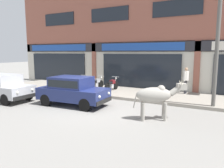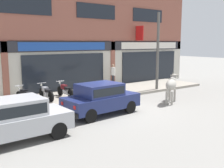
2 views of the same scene
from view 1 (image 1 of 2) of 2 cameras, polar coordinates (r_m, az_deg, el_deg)
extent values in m
plane|color=gray|center=(10.72, -4.94, -6.19)|extent=(90.00, 90.00, 0.00)
cube|color=gray|center=(14.13, 4.26, -2.30)|extent=(19.00, 3.64, 0.16)
cube|color=#8E5142|center=(16.13, 7.85, 19.68)|extent=(23.00, 0.55, 6.33)
cube|color=beige|center=(15.84, 7.55, 4.71)|extent=(23.00, 0.55, 3.40)
cube|color=#28282D|center=(15.53, 7.21, 9.63)|extent=(22.08, 0.08, 0.64)
cube|color=black|center=(19.78, -14.00, 4.23)|extent=(5.83, 0.10, 2.40)
cube|color=#1E479E|center=(19.72, -14.21, 9.16)|extent=(6.13, 0.05, 0.52)
cube|color=#8E5142|center=(17.38, -4.68, 5.07)|extent=(0.36, 0.12, 3.40)
cube|color=black|center=(15.57, 7.08, 3.37)|extent=(5.83, 0.10, 2.40)
cube|color=#1E479E|center=(15.50, 7.17, 9.63)|extent=(6.13, 0.05, 0.52)
cube|color=#8E5142|center=(14.57, 21.27, 3.90)|extent=(0.36, 0.12, 3.40)
cube|color=black|center=(19.71, -13.65, 16.11)|extent=(3.13, 0.06, 1.00)
cube|color=black|center=(16.83, -0.73, 17.72)|extent=(3.13, 0.06, 1.00)
cube|color=black|center=(15.03, 16.53, 18.52)|extent=(3.13, 0.06, 1.00)
ellipsoid|color=#9E998E|center=(8.73, 10.89, -2.80)|extent=(1.47, 1.17, 0.60)
sphere|color=#9E998E|center=(8.76, 12.72, -1.33)|extent=(0.32, 0.32, 0.32)
cylinder|color=#9E998E|center=(9.12, 13.26, -6.66)|extent=(0.12, 0.12, 0.72)
cylinder|color=#9E998E|center=(8.85, 13.74, -7.13)|extent=(0.12, 0.12, 0.72)
cylinder|color=#9E998E|center=(8.94, 7.84, -6.82)|extent=(0.12, 0.12, 0.72)
cylinder|color=#9E998E|center=(8.66, 8.15, -7.31)|extent=(0.12, 0.12, 0.72)
cylinder|color=#9E998E|center=(8.92, 16.07, -1.77)|extent=(0.52, 0.45, 0.43)
cube|color=#9E998E|center=(8.98, 17.70, -0.67)|extent=(0.42, 0.37, 0.26)
cube|color=slate|center=(9.04, 18.76, -0.91)|extent=(0.20, 0.21, 0.14)
cone|color=beige|center=(9.03, 17.30, 0.55)|extent=(0.13, 0.11, 0.19)
cone|color=beige|center=(8.84, 17.72, 0.37)|extent=(0.13, 0.11, 0.19)
cube|color=#9E998E|center=(9.09, 16.90, -0.15)|extent=(0.11, 0.14, 0.10)
cube|color=#9E998E|center=(8.79, 17.56, -0.45)|extent=(0.11, 0.14, 0.10)
cylinder|color=#9E998E|center=(8.65, 6.05, -4.29)|extent=(0.16, 0.12, 0.60)
cylinder|color=black|center=(11.28, -3.15, -3.87)|extent=(0.61, 0.22, 0.60)
cylinder|color=black|center=(10.07, -7.05, -5.42)|extent=(0.61, 0.22, 0.60)
cylinder|color=black|center=(12.52, -12.48, -2.84)|extent=(0.61, 0.22, 0.60)
cylinder|color=black|center=(11.44, -16.88, -4.06)|extent=(0.61, 0.22, 0.60)
cube|color=navy|center=(11.22, -10.10, -2.50)|extent=(3.61, 1.85, 0.60)
cube|color=navy|center=(11.18, -10.60, 0.47)|extent=(2.00, 1.57, 0.56)
cube|color=black|center=(11.18, -10.60, 0.47)|extent=(1.85, 1.58, 0.35)
cube|color=black|center=(10.38, -2.22, -4.50)|extent=(0.23, 1.52, 0.20)
cube|color=black|center=(12.33, -16.67, -2.79)|extent=(0.23, 1.52, 0.20)
sphere|color=silver|center=(10.72, -0.90, -2.43)|extent=(0.14, 0.14, 0.14)
sphere|color=silver|center=(9.89, -3.35, -3.37)|extent=(0.14, 0.14, 0.14)
cube|color=red|center=(12.65, -15.32, -0.98)|extent=(0.04, 0.16, 0.14)
cube|color=red|center=(11.93, -18.41, -1.67)|extent=(0.04, 0.16, 0.14)
cylinder|color=black|center=(13.17, -21.04, -2.65)|extent=(0.61, 0.20, 0.60)
cylinder|color=black|center=(12.28, -26.05, -3.71)|extent=(0.61, 0.20, 0.60)
cylinder|color=black|center=(14.95, -26.92, -1.75)|extent=(0.61, 0.20, 0.60)
cube|color=#B2B5BA|center=(13.56, -26.61, -1.39)|extent=(3.55, 1.72, 0.60)
cube|color=#B2B5BA|center=(13.57, -27.02, 1.06)|extent=(1.95, 1.50, 0.56)
cube|color=black|center=(13.57, -27.02, 1.06)|extent=(1.80, 1.52, 0.35)
cube|color=black|center=(12.26, -21.76, -3.10)|extent=(0.17, 1.52, 0.20)
sphere|color=silver|center=(12.49, -20.08, -1.40)|extent=(0.14, 0.14, 0.14)
sphere|color=silver|center=(11.88, -23.48, -2.07)|extent=(0.14, 0.14, 0.14)
cylinder|color=black|center=(16.03, -7.20, 0.24)|extent=(0.22, 0.57, 0.56)
cylinder|color=black|center=(14.91, -9.14, -0.41)|extent=(0.22, 0.57, 0.56)
cube|color=#B2B5BA|center=(15.45, -8.17, 0.06)|extent=(0.26, 0.36, 0.24)
cube|color=black|center=(15.56, -7.94, 1.09)|extent=(0.32, 0.44, 0.24)
cube|color=black|center=(15.20, -8.57, 0.83)|extent=(0.33, 0.56, 0.12)
cylinder|color=#B2B5BA|center=(15.94, -7.31, 1.28)|extent=(0.10, 0.27, 0.59)
cylinder|color=#B2B5BA|center=(15.95, -7.27, 2.29)|extent=(0.51, 0.14, 0.03)
sphere|color=silver|center=(16.01, -7.17, 1.89)|extent=(0.12, 0.12, 0.12)
cylinder|color=#B2B5BA|center=(15.18, -9.11, -0.41)|extent=(0.16, 0.48, 0.06)
cylinder|color=black|center=(15.43, -2.94, -0.02)|extent=(0.11, 0.56, 0.56)
cylinder|color=black|center=(14.39, -5.55, -0.66)|extent=(0.11, 0.56, 0.56)
cube|color=#B2B5BA|center=(14.88, -4.25, -0.19)|extent=(0.20, 0.32, 0.24)
cube|color=#A8AAB2|center=(14.98, -3.92, 0.87)|extent=(0.24, 0.40, 0.24)
cube|color=black|center=(14.65, -4.76, 0.62)|extent=(0.23, 0.52, 0.12)
cylinder|color=#B2B5BA|center=(15.33, -3.07, 1.06)|extent=(0.04, 0.27, 0.59)
cylinder|color=#B2B5BA|center=(15.33, -3.00, 2.11)|extent=(0.52, 0.04, 0.03)
sphere|color=silver|center=(15.40, -2.88, 1.69)|extent=(0.12, 0.12, 0.12)
cylinder|color=#B2B5BA|center=(14.66, -5.37, -0.65)|extent=(0.07, 0.48, 0.06)
cylinder|color=black|center=(14.89, 0.96, -0.32)|extent=(0.13, 0.56, 0.56)
cylinder|color=black|center=(13.79, -1.28, -1.02)|extent=(0.13, 0.56, 0.56)
cube|color=#B2B5BA|center=(14.32, -0.16, -0.51)|extent=(0.22, 0.33, 0.24)
cube|color=maroon|center=(14.42, 0.13, 0.60)|extent=(0.26, 0.41, 0.24)
cube|color=black|center=(14.07, -0.59, 0.33)|extent=(0.24, 0.53, 0.12)
cylinder|color=#B2B5BA|center=(14.80, 0.86, 0.80)|extent=(0.05, 0.27, 0.59)
cylinder|color=#B2B5BA|center=(14.80, 0.93, 1.89)|extent=(0.52, 0.06, 0.03)
sphere|color=silver|center=(14.87, 1.03, 1.46)|extent=(0.12, 0.12, 0.12)
cylinder|color=#B2B5BA|center=(14.06, -1.21, -1.00)|extent=(0.08, 0.48, 0.06)
cylinder|color=#2D2D33|center=(14.16, 18.76, -0.69)|extent=(0.11, 0.11, 0.82)
cylinder|color=#2D2D33|center=(13.99, 18.50, -0.78)|extent=(0.11, 0.11, 0.82)
cylinder|color=silver|center=(13.99, 18.76, 2.06)|extent=(0.32, 0.32, 0.56)
cylinder|color=silver|center=(14.18, 19.05, 2.02)|extent=(0.08, 0.08, 0.56)
cylinder|color=silver|center=(13.79, 18.45, 1.88)|extent=(0.08, 0.08, 0.56)
sphere|color=tan|center=(13.95, 18.84, 3.69)|extent=(0.20, 0.20, 0.20)
cylinder|color=#595651|center=(11.09, 25.68, 7.65)|extent=(0.18, 0.18, 5.09)
camera|label=2|loc=(13.66, -66.69, 5.90)|focal=42.00mm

